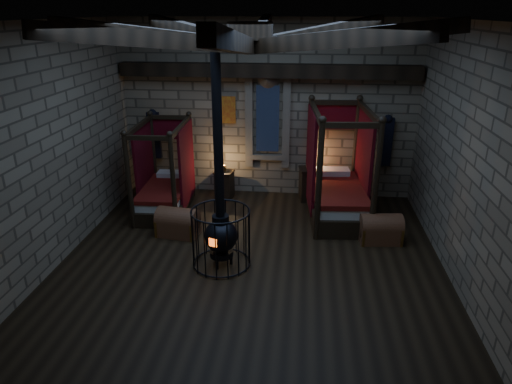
# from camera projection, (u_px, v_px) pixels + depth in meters

# --- Properties ---
(room) EXTENTS (7.02, 7.02, 4.29)m
(room) POSITION_uv_depth(u_px,v_px,m) (251.00, 51.00, 7.13)
(room) COLOR black
(room) RESTS_ON ground
(bed_left) EXTENTS (1.11, 1.99, 2.03)m
(bed_left) POSITION_uv_depth(u_px,v_px,m) (165.00, 189.00, 10.48)
(bed_left) COLOR black
(bed_left) RESTS_ON ground
(bed_right) EXTENTS (1.41, 2.40, 2.41)m
(bed_right) POSITION_uv_depth(u_px,v_px,m) (337.00, 190.00, 10.17)
(bed_right) COLOR black
(bed_right) RESTS_ON ground
(trunk_left) EXTENTS (0.89, 0.63, 0.61)m
(trunk_left) POSITION_uv_depth(u_px,v_px,m) (178.00, 223.00, 9.37)
(trunk_left) COLOR brown
(trunk_left) RESTS_ON ground
(trunk_right) EXTENTS (0.86, 0.60, 0.60)m
(trunk_right) POSITION_uv_depth(u_px,v_px,m) (380.00, 229.00, 9.11)
(trunk_right) COLOR brown
(trunk_right) RESTS_ON ground
(nightstand_left) EXTENTS (0.50, 0.49, 0.85)m
(nightstand_left) POSITION_uv_depth(u_px,v_px,m) (224.00, 184.00, 11.19)
(nightstand_left) COLOR black
(nightstand_left) RESTS_ON ground
(nightstand_right) EXTENTS (0.58, 0.57, 0.88)m
(nightstand_right) POSITION_uv_depth(u_px,v_px,m) (310.00, 184.00, 11.06)
(nightstand_right) COLOR black
(nightstand_right) RESTS_ON ground
(stove) EXTENTS (1.06, 1.06, 4.05)m
(stove) POSITION_uv_depth(u_px,v_px,m) (221.00, 233.00, 8.13)
(stove) COLOR black
(stove) RESTS_ON ground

